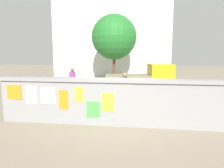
# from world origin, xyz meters

# --- Properties ---
(ground) EXTENTS (60.00, 60.00, 0.00)m
(ground) POSITION_xyz_m (0.00, 8.00, 0.00)
(ground) COLOR gray
(poster_wall) EXTENTS (8.41, 0.42, 1.58)m
(poster_wall) POSITION_xyz_m (-0.01, -0.00, 0.82)
(poster_wall) COLOR gray
(poster_wall) RESTS_ON ground
(auto_rickshaw_truck) EXTENTS (3.78, 2.00, 1.85)m
(auto_rickshaw_truck) POSITION_xyz_m (0.78, 4.76, 0.90)
(auto_rickshaw_truck) COLOR black
(auto_rickshaw_truck) RESTS_ON ground
(motorcycle) EXTENTS (1.89, 0.63, 0.87)m
(motorcycle) POSITION_xyz_m (-1.35, 1.33, 0.46)
(motorcycle) COLOR black
(motorcycle) RESTS_ON ground
(bicycle_near) EXTENTS (1.71, 0.44, 0.95)m
(bicycle_near) POSITION_xyz_m (3.51, 1.59, 0.36)
(bicycle_near) COLOR black
(bicycle_near) RESTS_ON ground
(bicycle_far) EXTENTS (1.68, 0.52, 0.95)m
(bicycle_far) POSITION_xyz_m (1.50, 1.36, 0.36)
(bicycle_far) COLOR black
(bicycle_far) RESTS_ON ground
(person_walking) EXTENTS (0.46, 0.46, 1.62)m
(person_walking) POSITION_xyz_m (0.06, 1.96, 0.99)
(person_walking) COLOR yellow
(person_walking) RESTS_ON ground
(person_bystander) EXTENTS (0.43, 0.43, 1.62)m
(person_bystander) POSITION_xyz_m (-3.07, 4.37, 0.99)
(person_bystander) COLOR #338CBF
(person_bystander) RESTS_ON ground
(tree_roadside) EXTENTS (3.86, 3.86, 5.77)m
(tree_roadside) POSITION_xyz_m (-1.67, 11.37, 3.84)
(tree_roadside) COLOR brown
(tree_roadside) RESTS_ON ground
(building_background) EXTENTS (12.57, 6.06, 9.01)m
(building_background) POSITION_xyz_m (-2.51, 17.38, 4.52)
(building_background) COLOR silver
(building_background) RESTS_ON ground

